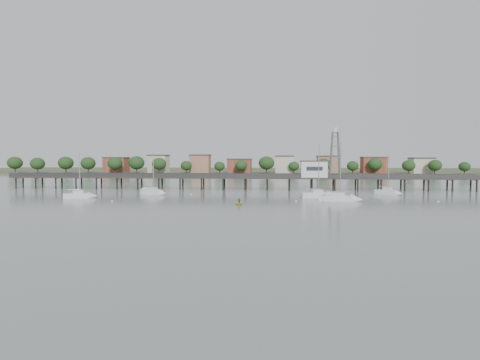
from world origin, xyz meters
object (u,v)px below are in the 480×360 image
at_px(sailboat_c, 322,195).
at_px(yellow_dinghy, 239,205).
at_px(sailboat_d, 345,199).
at_px(white_tender, 147,190).
at_px(sailboat_e, 391,192).
at_px(sailboat_a, 83,196).
at_px(lattice_tower, 335,155).
at_px(pier, 235,178).
at_px(sailboat_b, 156,192).

relative_size(sailboat_c, yellow_dinghy, 4.92).
height_order(sailboat_d, white_tender, sailboat_d).
bearing_deg(sailboat_e, sailboat_c, -119.62).
distance_m(sailboat_a, sailboat_e, 80.74).
distance_m(lattice_tower, sailboat_a, 74.20).
distance_m(pier, white_tender, 27.72).
distance_m(white_tender, yellow_dinghy, 46.67).
height_order(sailboat_c, sailboat_e, sailboat_c).
relative_size(sailboat_c, sailboat_b, 1.19).
height_order(sailboat_c, white_tender, sailboat_c).
xyz_separation_m(sailboat_a, yellow_dinghy, (40.14, -10.62, -0.65)).
height_order(lattice_tower, sailboat_e, lattice_tower).
bearing_deg(white_tender, yellow_dinghy, -51.13).
bearing_deg(lattice_tower, sailboat_e, -50.11).
relative_size(sailboat_b, sailboat_d, 0.82).
xyz_separation_m(sailboat_d, yellow_dinghy, (-23.67, -9.17, -0.64)).
height_order(sailboat_a, sailboat_e, sailboat_a).
relative_size(sailboat_a, white_tender, 3.70).
height_order(lattice_tower, sailboat_a, lattice_tower).
height_order(lattice_tower, sailboat_c, lattice_tower).
distance_m(sailboat_b, yellow_dinghy, 32.82).
bearing_deg(sailboat_c, yellow_dinghy, -152.87).
distance_m(sailboat_a, sailboat_b, 18.68).
bearing_deg(sailboat_d, white_tender, 164.10).
relative_size(sailboat_e, yellow_dinghy, 3.92).
xyz_separation_m(pier, white_tender, (-26.25, -8.22, -3.41)).
bearing_deg(pier, lattice_tower, 0.00).
relative_size(lattice_tower, sailboat_e, 1.36).
bearing_deg(sailboat_a, pier, 20.45).
relative_size(sailboat_a, sailboat_d, 0.82).
distance_m(sailboat_c, sailboat_d, 10.12).
xyz_separation_m(pier, sailboat_b, (-19.44, -21.08, -3.15)).
bearing_deg(lattice_tower, yellow_dinghy, -121.53).
bearing_deg(yellow_dinghy, sailboat_d, 10.20).
bearing_deg(sailboat_c, white_tender, 146.69).
xyz_separation_m(pier, sailboat_e, (44.35, -15.37, -3.14)).
bearing_deg(yellow_dinghy, pier, 86.33).
distance_m(lattice_tower, sailboat_c, 27.03).
bearing_deg(sailboat_d, sailboat_b, 174.34).
height_order(pier, sailboat_b, sailboat_b).
height_order(sailboat_a, white_tender, sailboat_a).
xyz_separation_m(sailboat_a, white_tender, (8.44, 23.63, -0.27)).
height_order(lattice_tower, sailboat_d, lattice_tower).
relative_size(sailboat_c, sailboat_d, 0.98).
xyz_separation_m(sailboat_c, sailboat_b, (-44.44, 2.98, 0.01)).
bearing_deg(sailboat_b, yellow_dinghy, -20.55).
height_order(white_tender, yellow_dinghy, yellow_dinghy).
height_order(sailboat_d, sailboat_e, sailboat_d).
xyz_separation_m(sailboat_c, sailboat_e, (19.34, 8.69, 0.02)).
bearing_deg(yellow_dinghy, sailboat_c, 32.30).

